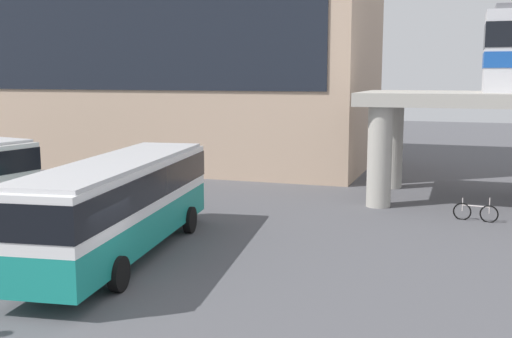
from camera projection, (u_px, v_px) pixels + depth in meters
name	position (u px, v px, depth m)	size (l,w,h in m)	color
ground_plane	(231.00, 216.00, 26.23)	(120.00, 120.00, 0.00)	#515156
station_building	(188.00, 23.00, 41.47)	(24.25, 12.73, 18.77)	tan
bus_main	(120.00, 198.00, 20.03)	(3.98, 11.28, 3.22)	teal
bicycle_silver	(476.00, 212.00, 25.35)	(1.78, 0.32, 1.04)	black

